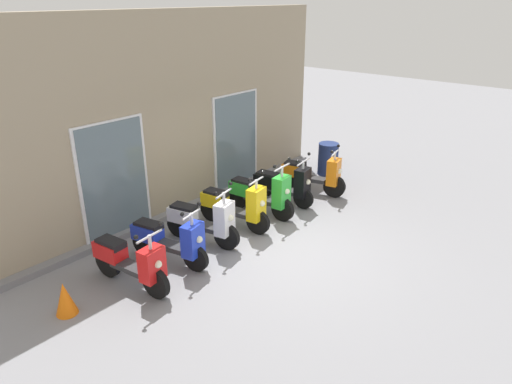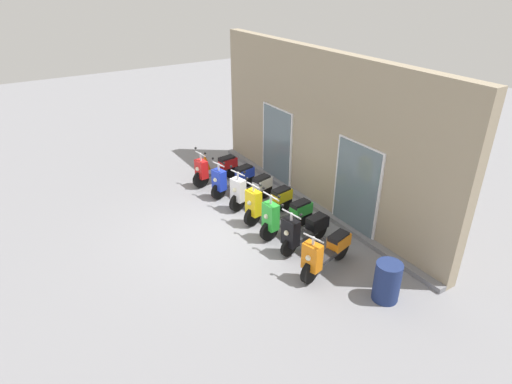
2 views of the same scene
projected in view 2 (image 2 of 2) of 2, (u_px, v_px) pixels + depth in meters
ground_plane at (223, 231)px, 10.82m from camera, size 40.00×40.00×0.00m
storefront_facade at (319, 134)px, 11.26m from camera, size 8.78×0.50×4.12m
scooter_red at (216, 168)px, 13.06m from camera, size 0.58×1.61×1.19m
scooter_blue at (233, 178)px, 12.44m from camera, size 0.67×1.58×1.19m
scooter_white at (251, 189)px, 11.82m from camera, size 0.70×1.55×1.24m
scooter_yellow at (268, 202)px, 11.15m from camera, size 0.62×1.62×1.24m
scooter_green at (286, 216)px, 10.54m from camera, size 0.62×1.64×1.30m
scooter_black at (304, 230)px, 9.97m from camera, size 0.65×1.49×1.21m
scooter_orange at (326, 252)px, 9.21m from camera, size 0.73×1.61×1.20m
traffic_cone at (205, 162)px, 14.01m from camera, size 0.32×0.32×0.52m
trash_bin at (387, 282)px, 8.43m from camera, size 0.52×0.52×0.83m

